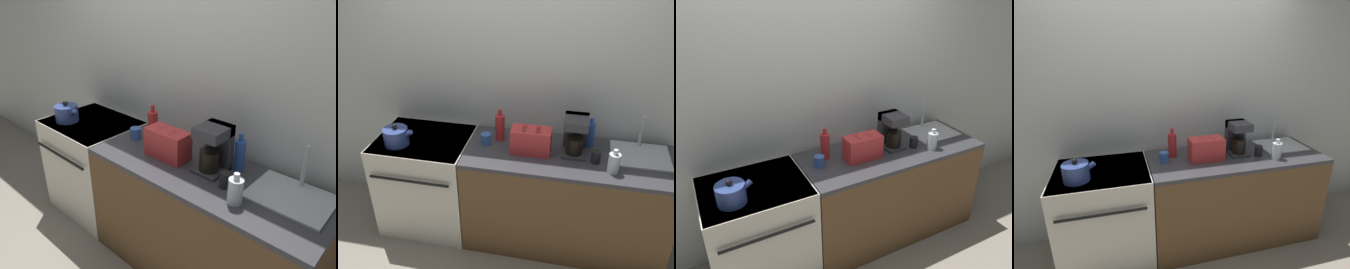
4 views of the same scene
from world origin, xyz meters
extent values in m
plane|color=gray|center=(0.00, 0.00, 0.00)|extent=(12.00, 12.00, 0.00)
cube|color=silver|center=(0.00, 0.70, 1.30)|extent=(8.00, 0.05, 2.60)
cube|color=silver|center=(-0.64, 0.32, 0.45)|extent=(0.79, 0.65, 0.90)
cube|color=black|center=(-0.64, 0.32, 0.89)|extent=(0.77, 0.63, 0.02)
cylinder|color=black|center=(-0.82, 0.19, 0.89)|extent=(0.21, 0.21, 0.01)
cylinder|color=black|center=(-0.47, 0.19, 0.89)|extent=(0.21, 0.21, 0.01)
cylinder|color=black|center=(-0.82, 0.46, 0.89)|extent=(0.21, 0.21, 0.01)
cylinder|color=black|center=(-0.47, 0.46, 0.89)|extent=(0.21, 0.21, 0.01)
cylinder|color=black|center=(-0.64, -0.03, 0.70)|extent=(0.67, 0.02, 0.02)
cube|color=brown|center=(0.59, 0.32, 0.43)|extent=(1.66, 0.64, 0.86)
cube|color=#38383D|center=(0.59, 0.32, 0.88)|extent=(1.66, 0.64, 0.04)
cylinder|color=#33478C|center=(-0.82, 0.19, 0.97)|extent=(0.20, 0.20, 0.14)
sphere|color=black|center=(-0.82, 0.19, 1.06)|extent=(0.04, 0.04, 0.04)
cylinder|color=#33478C|center=(-0.72, 0.19, 1.00)|extent=(0.11, 0.04, 0.10)
cube|color=red|center=(0.28, 0.31, 1.00)|extent=(0.31, 0.16, 0.20)
cube|color=black|center=(0.23, 0.31, 1.10)|extent=(0.04, 0.11, 0.01)
cube|color=black|center=(0.34, 0.31, 1.10)|extent=(0.04, 0.11, 0.01)
cube|color=#333338|center=(0.62, 0.36, 0.91)|extent=(0.18, 0.22, 0.02)
cube|color=#333338|center=(0.62, 0.44, 1.06)|extent=(0.18, 0.06, 0.32)
cube|color=#333338|center=(0.62, 0.36, 1.18)|extent=(0.18, 0.22, 0.07)
cylinder|color=black|center=(0.62, 0.33, 0.99)|extent=(0.13, 0.13, 0.14)
cube|color=#B7B7BC|center=(1.13, 0.41, 0.91)|extent=(0.45, 0.37, 0.01)
cylinder|color=silver|center=(1.13, 0.56, 1.04)|extent=(0.02, 0.02, 0.28)
cylinder|color=#B72828|center=(0.00, 0.45, 1.01)|extent=(0.08, 0.08, 0.22)
cylinder|color=#B72828|center=(0.00, 0.45, 1.15)|extent=(0.03, 0.03, 0.06)
cylinder|color=#2D56B7|center=(0.74, 0.50, 1.00)|extent=(0.07, 0.07, 0.20)
cylinder|color=#2D56B7|center=(0.74, 0.50, 1.13)|extent=(0.03, 0.03, 0.05)
cylinder|color=silver|center=(0.92, 0.16, 0.97)|extent=(0.09, 0.09, 0.15)
cylinder|color=silver|center=(0.92, 0.16, 1.07)|extent=(0.03, 0.03, 0.04)
cylinder|color=#3860B2|center=(-0.10, 0.35, 0.94)|extent=(0.08, 0.08, 0.09)
cylinder|color=black|center=(0.79, 0.26, 0.95)|extent=(0.07, 0.07, 0.10)
camera|label=1|loc=(1.64, -1.20, 2.02)|focal=35.00mm
camera|label=2|loc=(0.61, -2.20, 2.52)|focal=40.00mm
camera|label=3|loc=(-0.98, -1.76, 2.30)|focal=35.00mm
camera|label=4|loc=(-0.48, -1.75, 1.93)|focal=28.00mm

